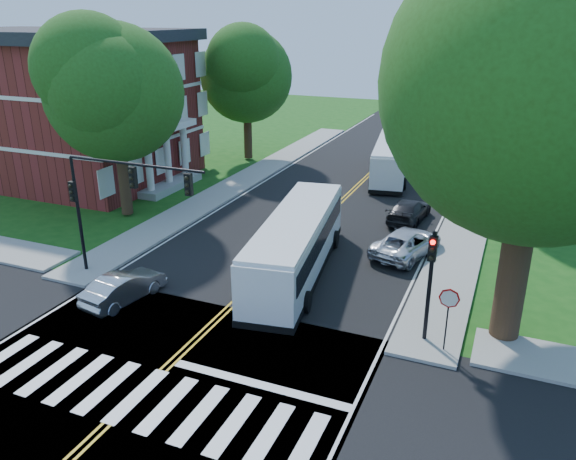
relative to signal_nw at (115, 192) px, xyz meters
The scene contains 24 objects.
ground 9.74m from the signal_nw, 47.67° to the right, with size 140.00×140.00×0.00m, color #164D13.
road 13.69m from the signal_nw, 63.16° to the left, with size 14.00×96.00×0.01m, color black.
cross_road 9.73m from the signal_nw, 47.67° to the right, with size 60.00×12.00×0.01m, color black.
center_line 17.20m from the signal_nw, 69.39° to the left, with size 0.36×70.00×0.01m, color gold.
edge_line_w 16.20m from the signal_nw, 93.47° to the left, with size 0.12×70.00×0.01m, color silver.
edge_line_e 20.54m from the signal_nw, 50.90° to the left, with size 0.12×70.00×0.01m, color silver.
crosswalk 10.07m from the signal_nw, 49.80° to the right, with size 12.60×3.00×0.01m, color silver.
stop_bar 11.40m from the signal_nw, 27.30° to the right, with size 6.60×0.40×0.01m, color silver.
sidewalk_nw 19.22m from the signal_nw, 97.50° to the left, with size 2.60×40.00×0.15m, color gray.
sidewalk_ne 23.75m from the signal_nw, 52.69° to the left, with size 2.60×40.00×0.15m, color gray.
tree_ne_big 17.72m from the signal_nw, ahead, with size 10.80×10.80×14.91m.
tree_west_near 9.96m from the signal_nw, 126.70° to the left, with size 8.00×8.00×11.40m.
tree_west_far 24.27m from the signal_nw, 102.31° to the left, with size 7.60×7.60×10.67m.
tree_east_mid 24.94m from the signal_nw, 45.36° to the left, with size 8.40×8.40×11.93m.
tree_east_far 38.34m from the signal_nw, 61.33° to the left, with size 7.20×7.20×10.34m.
brick_building 21.08m from the signal_nw, 139.86° to the left, with size 20.00×13.00×10.80m.
signal_nw is the anchor object (origin of this frame).
signal_ne 14.13m from the signal_nw, ahead, with size 0.30×0.46×4.40m.
stop_sign 15.05m from the signal_nw, ahead, with size 0.76×0.08×2.53m.
bus_lead 8.64m from the signal_nw, 27.48° to the left, with size 4.22×11.83×3.00m.
bus_follow 24.20m from the signal_nw, 71.82° to the left, with size 4.05×11.06×2.80m.
hatchback 4.28m from the signal_nw, 51.65° to the right, with size 1.38×3.96×1.30m, color #B0B4B8.
suv 14.72m from the signal_nw, 34.81° to the left, with size 2.24×4.86×1.35m, color silver.
dark_sedan 17.57m from the signal_nw, 51.09° to the left, with size 1.84×4.51×1.31m, color black.
Camera 1 is at (10.53, -12.73, 11.82)m, focal length 35.00 mm.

